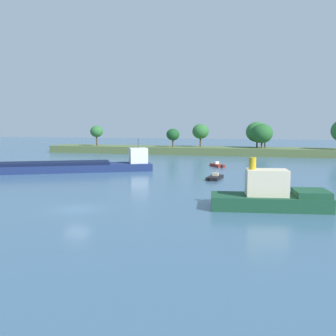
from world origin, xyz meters
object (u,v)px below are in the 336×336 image
(tugboat, at_px, (271,196))
(cargo_barge, at_px, (40,167))
(fishing_skiff, at_px, (215,177))
(small_motorboat, at_px, (217,165))
(channel_buoy_red, at_px, (132,162))

(tugboat, bearing_deg, cargo_barge, 152.98)
(fishing_skiff, xyz_separation_m, tugboat, (8.57, -19.66, 1.06))
(tugboat, xyz_separation_m, small_motorboat, (-10.70, 37.92, -1.04))
(fishing_skiff, relative_size, small_motorboat, 1.13)
(fishing_skiff, xyz_separation_m, small_motorboat, (-2.14, 18.26, 0.02))
(small_motorboat, bearing_deg, cargo_barge, -149.05)
(fishing_skiff, height_order, tugboat, tugboat)
(small_motorboat, bearing_deg, fishing_skiff, -83.32)
(fishing_skiff, distance_m, small_motorboat, 18.39)
(small_motorboat, xyz_separation_m, cargo_barge, (-29.26, -17.55, 0.65))
(tugboat, height_order, cargo_barge, cargo_barge)
(small_motorboat, distance_m, channel_buoy_red, 17.43)
(cargo_barge, xyz_separation_m, channel_buoy_red, (12.26, 13.72, -0.13))
(channel_buoy_red, bearing_deg, tugboat, -50.91)
(small_motorboat, relative_size, channel_buoy_red, 2.28)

